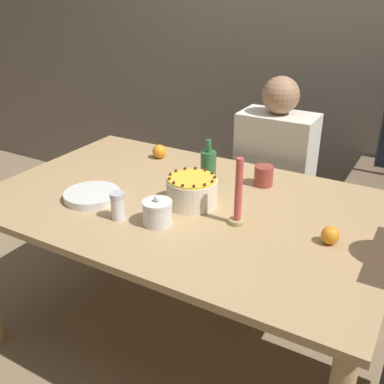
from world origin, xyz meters
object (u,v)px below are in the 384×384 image
Objects in this scene: sugar_shaker at (118,206)px; person_man_blue_shirt at (272,196)px; sugar_bowl at (157,212)px; bottle at (208,166)px; cake at (192,191)px; candle at (238,198)px.

person_man_blue_shirt is at bearing 74.45° from sugar_shaker.
sugar_bowl is 0.45m from bottle.
sugar_bowl is at bearing 82.77° from person_man_blue_shirt.
person_man_blue_shirt reaches higher than sugar_bowl.
bottle reaches higher than sugar_bowl.
cake is 0.31m from sugar_shaker.
person_man_blue_shirt is (-0.14, 0.81, -0.36)m from candle.
person_man_blue_shirt reaches higher than bottle.
candle is 0.41m from bottle.
candle is 0.89m from person_man_blue_shirt.
cake is 1.77× the size of sugar_bowl.
bottle is 0.17× the size of person_man_blue_shirt.
cake reaches higher than sugar_shaker.
candle is at bearing -46.24° from bottle.
candle is (0.23, -0.06, 0.05)m from cake.
bottle is at bearing 133.76° from candle.
cake is 0.25m from candle.
sugar_shaker is at bearing -126.52° from cake.
person_man_blue_shirt is (0.14, 0.51, -0.33)m from bottle.
sugar_shaker is 0.47m from candle.
bottle reaches higher than sugar_shaker.
sugar_shaker is 0.51m from bottle.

